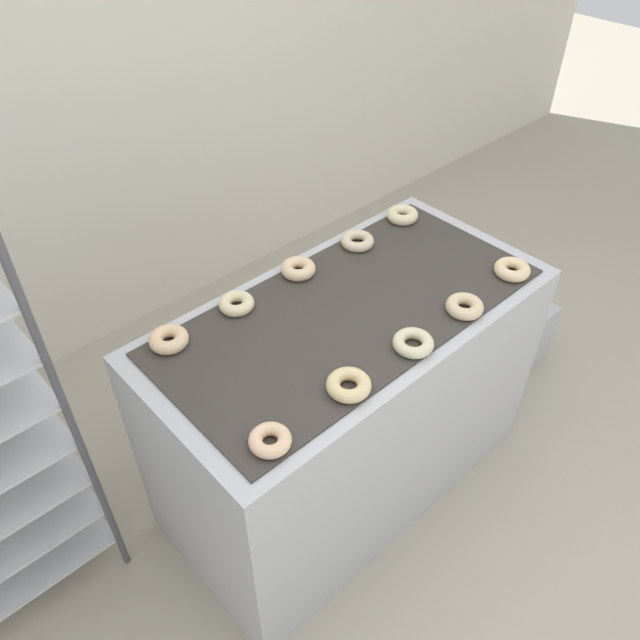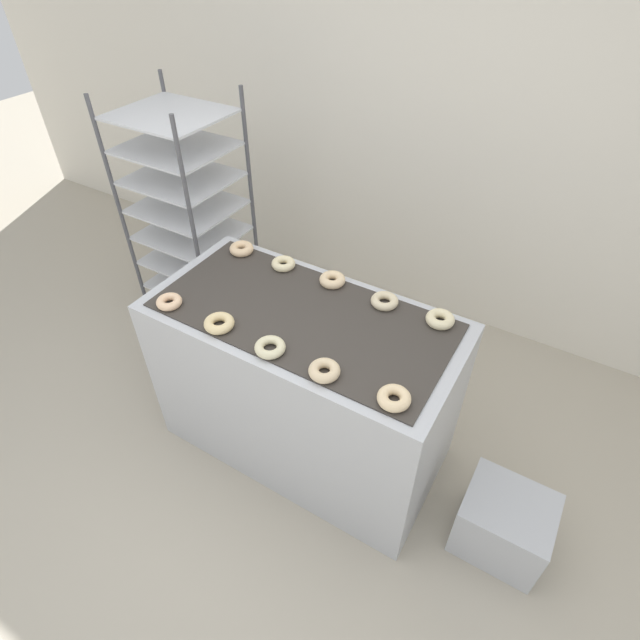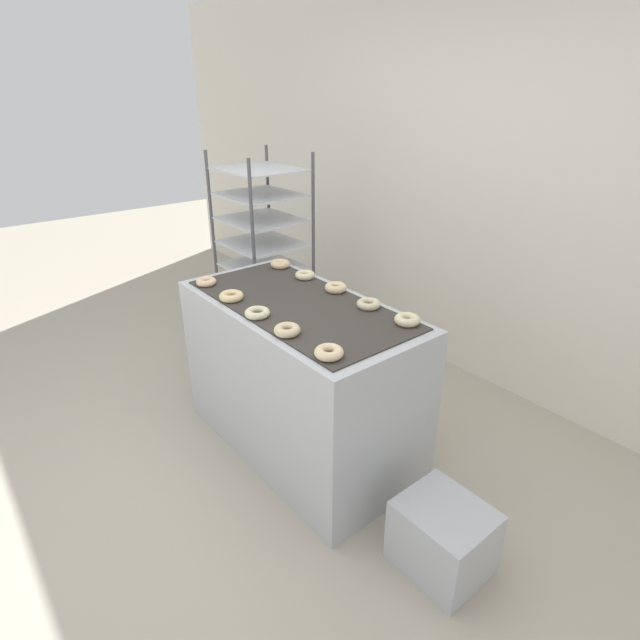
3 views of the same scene
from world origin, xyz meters
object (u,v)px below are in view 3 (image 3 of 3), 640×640
object	(u,v)px
donut_far_left	(305,275)
donut_far_center	(335,287)
donut_far_leftmost	(280,264)
donut_far_right	(369,304)
donut_near_center	(257,313)
donut_near_right	(287,330)
donut_near_rightmost	(329,352)
donut_far_rightmost	(407,320)
baking_rack_cart	(263,255)
donut_near_left	(231,296)
fryer_machine	(300,377)
glaze_bin	(443,537)
donut_near_leftmost	(206,282)

from	to	relation	value
donut_far_left	donut_far_center	distance (m)	0.27
donut_far_leftmost	donut_far_right	bearing A→B (deg)	-0.59
donut_far_leftmost	donut_near_center	bearing A→B (deg)	-43.50
donut_near_right	donut_near_rightmost	distance (m)	0.29
donut_near_right	donut_far_rightmost	distance (m)	0.58
donut_far_center	baking_rack_cart	bearing A→B (deg)	166.86
donut_near_left	donut_near_rightmost	xyz separation A→B (m)	(0.81, 0.01, 0.00)
donut_far_center	donut_far_rightmost	distance (m)	0.54
baking_rack_cart	fryer_machine	bearing A→B (deg)	-24.58
glaze_bin	donut_near_center	world-z (taller)	donut_near_center
donut_far_leftmost	donut_near_rightmost	bearing A→B (deg)	-24.91
donut_near_right	donut_far_left	distance (m)	0.75
donut_far_leftmost	donut_far_rightmost	xyz separation A→B (m)	(1.07, -0.00, -0.00)
glaze_bin	donut_far_right	bearing A→B (deg)	161.18
donut_near_leftmost	donut_far_right	bearing A→B (deg)	31.28
donut_near_right	donut_far_center	xyz separation A→B (m)	(-0.27, 0.52, 0.00)
donut_far_left	donut_near_right	bearing A→B (deg)	-43.72
fryer_machine	glaze_bin	distance (m)	1.12
baking_rack_cart	glaze_bin	xyz separation A→B (m)	(2.25, -0.56, -0.63)
donut_far_right	donut_far_rightmost	xyz separation A→B (m)	(0.26, 0.01, 0.00)
donut_near_rightmost	donut_far_rightmost	world-z (taller)	same
donut_near_center	donut_near_leftmost	bearing A→B (deg)	179.31
glaze_bin	donut_near_right	distance (m)	1.15
donut_near_left	donut_near_right	distance (m)	0.53
donut_near_left	donut_near_center	distance (m)	0.27
donut_near_left	donut_far_right	distance (m)	0.74
donut_near_right	donut_far_center	world-z (taller)	donut_far_center
donut_near_left	donut_near_right	size ratio (longest dim) A/B	1.05
donut_near_leftmost	donut_near_rightmost	world-z (taller)	donut_near_rightmost
donut_far_left	donut_near_leftmost	bearing A→B (deg)	-118.02
donut_far_right	fryer_machine	bearing A→B (deg)	-138.34
fryer_machine	donut_near_leftmost	xyz separation A→B (m)	(-0.55, -0.25, 0.48)
baking_rack_cart	donut_far_leftmost	world-z (taller)	baking_rack_cart
donut_near_rightmost	donut_near_leftmost	bearing A→B (deg)	-179.68
glaze_bin	donut_near_right	xyz separation A→B (m)	(-0.81, -0.24, 0.78)
donut_far_center	donut_near_leftmost	bearing A→B (deg)	-136.33
glaze_bin	donut_far_center	xyz separation A→B (m)	(-1.08, 0.29, 0.78)
donut_far_leftmost	donut_far_left	bearing A→B (deg)	0.08
glaze_bin	donut_near_right	size ratio (longest dim) A/B	3.08
baking_rack_cart	donut_far_center	distance (m)	1.21
donut_near_right	donut_far_right	bearing A→B (deg)	88.45
fryer_machine	donut_near_left	world-z (taller)	donut_near_left
donut_far_leftmost	glaze_bin	bearing A→B (deg)	-9.86
glaze_bin	baking_rack_cart	bearing A→B (deg)	166.02
fryer_machine	donut_near_center	distance (m)	0.55
baking_rack_cart	donut_near_left	bearing A→B (deg)	-40.83
donut_near_right	glaze_bin	bearing A→B (deg)	16.30
glaze_bin	donut_far_right	distance (m)	1.15
glaze_bin	donut_far_rightmost	size ratio (longest dim) A/B	3.08
donut_near_rightmost	glaze_bin	bearing A→B (deg)	23.22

